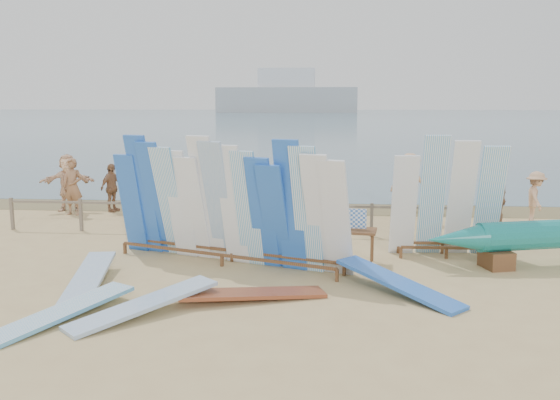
# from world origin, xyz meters

# --- Properties ---
(ground) EXTENTS (160.00, 160.00, 0.00)m
(ground) POSITION_xyz_m (0.00, 0.00, 0.00)
(ground) COLOR tan
(ground) RESTS_ON ground
(ocean) EXTENTS (320.00, 240.00, 0.02)m
(ocean) POSITION_xyz_m (0.00, 128.00, 0.00)
(ocean) COLOR #406073
(ocean) RESTS_ON ground
(wet_sand_strip) EXTENTS (40.00, 2.60, 0.01)m
(wet_sand_strip) POSITION_xyz_m (0.00, 7.20, 0.00)
(wet_sand_strip) COLOR olive
(wet_sand_strip) RESTS_ON ground
(distant_ship) EXTENTS (45.00, 8.00, 14.00)m
(distant_ship) POSITION_xyz_m (-12.00, 180.00, 5.31)
(distant_ship) COLOR #999EA3
(distant_ship) RESTS_ON ocean
(fence) EXTENTS (12.08, 0.08, 0.90)m
(fence) POSITION_xyz_m (0.00, 3.00, 0.63)
(fence) COLOR #796C5B
(fence) RESTS_ON ground
(main_surfboard_rack) EXTENTS (5.56, 2.53, 2.85)m
(main_surfboard_rack) POSITION_xyz_m (0.64, -0.02, 1.27)
(main_surfboard_rack) COLOR brown
(main_surfboard_rack) RESTS_ON ground
(side_surfboard_rack) EXTENTS (2.53, 0.86, 2.83)m
(side_surfboard_rack) POSITION_xyz_m (5.58, 1.08, 1.28)
(side_surfboard_rack) COLOR brown
(side_surfboard_rack) RESTS_ON ground
(vendor_table) EXTENTS (1.00, 0.77, 1.23)m
(vendor_table) POSITION_xyz_m (3.46, 0.29, 0.41)
(vendor_table) COLOR brown
(vendor_table) RESTS_ON ground
(flat_board_e) EXTENTS (1.78, 2.64, 0.26)m
(flat_board_e) POSITION_xyz_m (-1.48, -3.63, 0.00)
(flat_board_e) COLOR white
(flat_board_e) RESTS_ON ground
(flat_board_b) EXTENTS (2.23, 2.36, 0.36)m
(flat_board_b) POSITION_xyz_m (-0.19, -3.28, 0.00)
(flat_board_b) COLOR #83A8D2
(flat_board_b) RESTS_ON ground
(flat_board_a) EXTENTS (1.01, 2.75, 0.36)m
(flat_board_a) POSITION_xyz_m (-1.75, -1.87, 0.00)
(flat_board_a) COLOR #83A8D2
(flat_board_a) RESTS_ON ground
(flat_board_d) EXTENTS (2.31, 2.28, 0.44)m
(flat_board_d) POSITION_xyz_m (4.19, -1.81, 0.00)
(flat_board_d) COLOR blue
(flat_board_d) RESTS_ON ground
(flat_board_c) EXTENTS (2.73, 1.42, 0.22)m
(flat_board_c) POSITION_xyz_m (1.52, -2.34, 0.00)
(flat_board_c) COLOR brown
(flat_board_c) RESTS_ON ground
(beach_chair_left) EXTENTS (0.66, 0.68, 0.95)m
(beach_chair_left) POSITION_xyz_m (1.42, 3.93, 0.28)
(beach_chair_left) COLOR #AE121F
(beach_chair_left) RESTS_ON ground
(beach_chair_right) EXTENTS (0.69, 0.71, 0.95)m
(beach_chair_right) POSITION_xyz_m (1.08, 3.77, 0.28)
(beach_chair_right) COLOR #AE121F
(beach_chair_right) RESTS_ON ground
(stroller) EXTENTS (0.58, 0.81, 1.07)m
(stroller) POSITION_xyz_m (1.81, 4.21, 0.43)
(stroller) COLOR #AE121F
(stroller) RESTS_ON ground
(beachgoer_5) EXTENTS (1.64, 0.82, 1.70)m
(beachgoer_5) POSITION_xyz_m (-0.61, 5.88, 0.85)
(beachgoer_5) COLOR beige
(beachgoer_5) RESTS_ON ground
(beachgoer_4) EXTENTS (0.93, 1.02, 1.65)m
(beachgoer_4) POSITION_xyz_m (1.38, 4.41, 0.83)
(beachgoer_4) COLOR #8C6042
(beachgoer_4) RESTS_ON ground
(beachgoer_extra_0) EXTENTS (0.53, 1.05, 1.56)m
(beachgoer_extra_0) POSITION_xyz_m (8.84, 4.98, 0.78)
(beachgoer_extra_0) COLOR tan
(beachgoer_extra_0) RESTS_ON ground
(beachgoer_1) EXTENTS (0.69, 0.43, 1.80)m
(beachgoer_1) POSITION_xyz_m (-5.22, 5.28, 0.90)
(beachgoer_1) COLOR #8C6042
(beachgoer_1) RESTS_ON ground
(beachgoer_3) EXTENTS (1.15, 0.85, 1.64)m
(beachgoer_3) POSITION_xyz_m (-3.08, 5.57, 0.82)
(beachgoer_3) COLOR tan
(beachgoer_3) RESTS_ON ground
(beachgoer_10) EXTENTS (0.42, 0.95, 1.61)m
(beachgoer_10) POSITION_xyz_m (7.70, 4.61, 0.80)
(beachgoer_10) COLOR #8C6042
(beachgoer_10) RESTS_ON ground
(beachgoer_8) EXTENTS (0.73, 0.84, 1.57)m
(beachgoer_8) POSITION_xyz_m (5.96, 4.61, 0.78)
(beachgoer_8) COLOR beige
(beachgoer_8) RESTS_ON ground
(beachgoer_11) EXTENTS (1.82, 0.97, 1.87)m
(beachgoer_11) POSITION_xyz_m (-5.68, 5.93, 0.94)
(beachgoer_11) COLOR beige
(beachgoer_11) RESTS_ON ground
(beachgoer_9) EXTENTS (1.30, 0.75, 1.89)m
(beachgoer_9) POSITION_xyz_m (5.47, 6.96, 0.95)
(beachgoer_9) COLOR tan
(beachgoer_9) RESTS_ON ground
(beachgoer_extra_1) EXTENTS (0.71, 1.00, 1.57)m
(beachgoer_extra_1) POSITION_xyz_m (-4.21, 5.92, 0.79)
(beachgoer_extra_1) COLOR #8C6042
(beachgoer_extra_1) RESTS_ON ground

